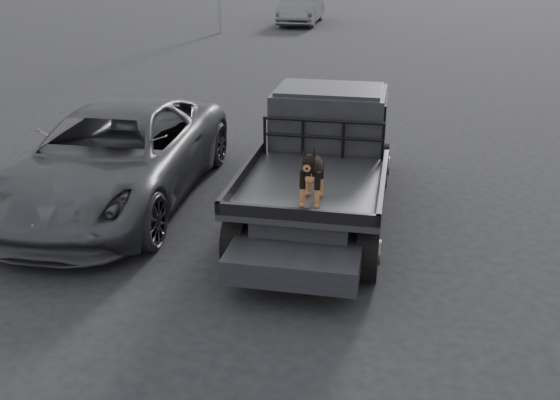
% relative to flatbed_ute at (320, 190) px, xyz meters
% --- Properties ---
extents(ground, '(120.00, 120.00, 0.00)m').
position_rel_flatbed_ute_xyz_m(ground, '(0.29, -1.70, -0.46)').
color(ground, black).
rests_on(ground, ground).
extents(flatbed_ute, '(2.00, 5.40, 0.92)m').
position_rel_flatbed_ute_xyz_m(flatbed_ute, '(0.00, 0.00, 0.00)').
color(flatbed_ute, black).
rests_on(flatbed_ute, ground).
extents(ute_cab, '(1.72, 1.30, 0.88)m').
position_rel_flatbed_ute_xyz_m(ute_cab, '(0.00, 0.95, 0.90)').
color(ute_cab, black).
rests_on(ute_cab, flatbed_ute).
extents(headache_rack, '(1.80, 0.08, 0.55)m').
position_rel_flatbed_ute_xyz_m(headache_rack, '(0.00, 0.20, 0.74)').
color(headache_rack, black).
rests_on(headache_rack, flatbed_ute).
extents(dog, '(0.32, 0.60, 0.74)m').
position_rel_flatbed_ute_xyz_m(dog, '(0.09, -1.50, 0.83)').
color(dog, black).
rests_on(dog, flatbed_ute).
extents(parked_suv, '(2.67, 5.49, 1.50)m').
position_rel_flatbed_ute_xyz_m(parked_suv, '(-3.27, 0.06, 0.29)').
color(parked_suv, '#303035').
rests_on(parked_suv, ground).
extents(distant_car_a, '(1.74, 4.90, 1.61)m').
position_rel_flatbed_ute_xyz_m(distant_car_a, '(-4.03, 22.89, 0.34)').
color(distant_car_a, '#49494E').
rests_on(distant_car_a, ground).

